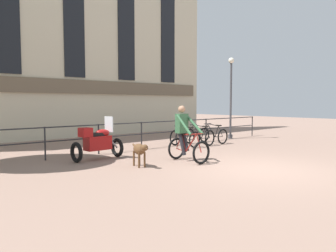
% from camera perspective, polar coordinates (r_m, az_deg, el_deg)
% --- Properties ---
extents(ground_plane, '(60.00, 60.00, 0.00)m').
position_cam_1_polar(ground_plane, '(9.22, 15.57, -7.25)').
color(ground_plane, '#8E7060').
extents(canal_railing, '(15.05, 0.05, 1.05)m').
position_cam_1_polar(canal_railing, '(12.66, -4.65, -0.82)').
color(canal_railing, '#232326').
rests_on(canal_railing, ground_plane).
extents(building_facade, '(18.00, 0.72, 11.36)m').
position_cam_1_polar(building_facade, '(17.99, -16.50, 16.34)').
color(building_facade, beige).
rests_on(building_facade, ground_plane).
extents(cyclist_with_bike, '(0.74, 1.20, 1.70)m').
position_cam_1_polar(cyclist_with_bike, '(10.03, 3.04, -1.79)').
color(cyclist_with_bike, black).
rests_on(cyclist_with_bike, ground_plane).
extents(dog, '(0.37, 0.90, 0.67)m').
position_cam_1_polar(dog, '(9.17, -4.93, -4.16)').
color(dog, brown).
rests_on(dog, ground_plane).
extents(parked_motorcycle, '(1.64, 0.70, 1.35)m').
position_cam_1_polar(parked_motorcycle, '(10.50, -12.22, -2.72)').
color(parked_motorcycle, black).
rests_on(parked_motorcycle, ground_plane).
extents(parked_bicycle_near_lamp, '(0.72, 1.14, 0.86)m').
position_cam_1_polar(parked_bicycle_near_lamp, '(13.32, 2.94, -2.08)').
color(parked_bicycle_near_lamp, black).
rests_on(parked_bicycle_near_lamp, ground_plane).
extents(parked_bicycle_mid_left, '(0.77, 1.17, 0.86)m').
position_cam_1_polar(parked_bicycle_mid_left, '(13.97, 5.54, -1.81)').
color(parked_bicycle_mid_left, black).
rests_on(parked_bicycle_mid_left, ground_plane).
extents(parked_bicycle_mid_right, '(0.67, 1.11, 0.86)m').
position_cam_1_polar(parked_bicycle_mid_right, '(14.64, 7.90, -1.56)').
color(parked_bicycle_mid_right, black).
rests_on(parked_bicycle_mid_right, ground_plane).
extents(street_lamp, '(0.28, 0.28, 3.99)m').
position_cam_1_polar(street_lamp, '(16.51, 10.89, 5.63)').
color(street_lamp, '#424247').
rests_on(street_lamp, ground_plane).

